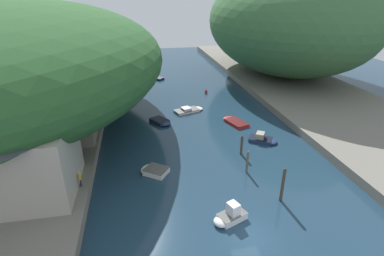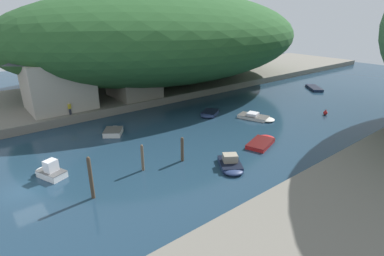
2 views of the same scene
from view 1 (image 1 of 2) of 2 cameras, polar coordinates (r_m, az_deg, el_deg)
name	(u,v)px [view 1 (image 1 of 2)]	position (r m, az deg, el deg)	size (l,w,h in m)	color
water_surface	(189,111)	(52.17, -0.67, 3.23)	(130.00, 130.00, 0.00)	#1E384C
left_bank	(35,118)	(53.87, -27.80, 1.65)	(22.00, 120.00, 1.16)	slate
right_bank	(319,99)	(61.18, 23.09, 5.05)	(22.00, 120.00, 1.16)	slate
hillside_left	(16,59)	(53.06, -30.54, 11.24)	(43.67, 61.14, 17.17)	#285628
hillside_right	(287,21)	(75.01, 17.67, 18.78)	(34.30, 48.02, 23.38)	#3D6B3D
waterfront_building	(28,150)	(31.41, -28.79, -3.71)	(8.18, 9.28, 8.77)	#B2A899
boathouse_shed	(64,119)	(42.11, -23.26, 1.62)	(8.30, 7.22, 5.42)	gray
boat_yellow_tender	(153,170)	(34.79, -7.36, -8.01)	(3.69, 3.45, 0.67)	silver
boat_far_right_bank	(151,77)	(73.53, -7.81, 9.54)	(5.99, 5.52, 0.47)	navy
boat_open_rowboat	(161,122)	(47.35, -5.88, 1.19)	(3.60, 4.11, 0.58)	navy
boat_cabin_cruiser	(230,216)	(28.28, 7.17, -16.30)	(3.51, 2.58, 1.74)	white
boat_red_skiff	(189,110)	(52.02, -0.51, 3.47)	(5.59, 3.75, 0.81)	silver
boat_white_cruiser	(263,139)	(42.52, 13.39, -2.07)	(4.25, 3.69, 1.26)	navy
boat_navy_launch	(234,121)	(47.86, 8.05, 1.25)	(3.52, 5.21, 0.45)	red
mooring_post_nearest	(283,185)	(30.80, 16.90, -10.28)	(0.31, 0.31, 3.75)	#4C3D2D
mooring_post_second	(247,162)	(34.68, 10.49, -6.37)	(0.27, 0.27, 2.69)	brown
mooring_post_middle	(242,145)	(38.31, 9.44, -3.20)	(0.32, 0.32, 2.62)	#4C3D2D
channel_buoy_near	(206,92)	(61.63, 2.69, 6.93)	(0.60, 0.60, 0.91)	red
person_on_quay	(80,178)	(32.01, -20.58, -8.88)	(0.35, 0.44, 1.69)	#282D3D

